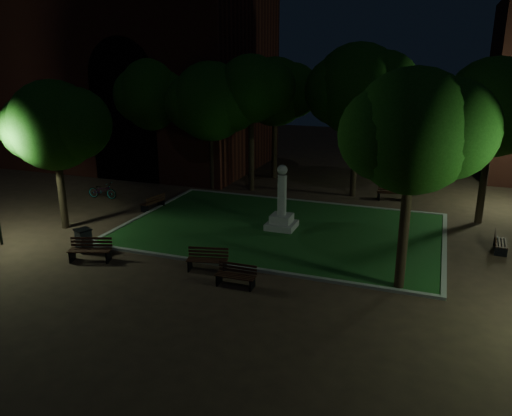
{
  "coord_description": "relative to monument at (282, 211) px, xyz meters",
  "views": [
    {
      "loc": [
        6.89,
        -20.32,
        8.22
      ],
      "look_at": [
        -0.98,
        1.0,
        1.3
      ],
      "focal_mm": 35.0,
      "sensor_mm": 36.0,
      "label": 1
    }
  ],
  "objects": [
    {
      "name": "tree_far_north",
      "position": [
        -3.71,
        10.37,
        4.98
      ],
      "size": [
        5.64,
        4.6,
        8.24
      ],
      "color": "black",
      "rests_on": "ground"
    },
    {
      "name": "lawn_kerb",
      "position": [
        0.0,
        0.0,
        -0.9
      ],
      "size": [
        15.4,
        10.4,
        0.12
      ],
      "color": "slate",
      "rests_on": "ground"
    },
    {
      "name": "lawn",
      "position": [
        0.0,
        0.0,
        -0.92
      ],
      "size": [
        15.0,
        10.0,
        0.08
      ],
      "primitive_type": "cube",
      "color": "#1B4618",
      "rests_on": "ground"
    },
    {
      "name": "tree_west",
      "position": [
        -10.16,
        -3.46,
        4.14
      ],
      "size": [
        5.24,
        4.28,
        7.25
      ],
      "color": "black",
      "rests_on": "ground"
    },
    {
      "name": "bench_near_right",
      "position": [
        0.3,
        -6.62,
        -0.56
      ],
      "size": [
        1.53,
        0.56,
        0.83
      ],
      "rotation": [
        0.0,
        0.0,
        0.02
      ],
      "color": "black",
      "rests_on": "ground"
    },
    {
      "name": "monument",
      "position": [
        0.0,
        0.0,
        0.0
      ],
      "size": [
        1.4,
        1.4,
        3.2
      ],
      "color": "gray",
      "rests_on": "lawn"
    },
    {
      "name": "bench_west_near",
      "position": [
        -6.34,
        -6.49,
        -0.5
      ],
      "size": [
        1.85,
        1.14,
        0.96
      ],
      "rotation": [
        0.0,
        0.0,
        0.33
      ],
      "color": "black",
      "rests_on": "ground"
    },
    {
      "name": "bench_far_side",
      "position": [
        4.57,
        7.26,
        -0.52
      ],
      "size": [
        1.78,
        0.97,
        0.92
      ],
      "rotation": [
        0.0,
        0.0,
        3.38
      ],
      "color": "black",
      "rests_on": "ground"
    },
    {
      "name": "building_main",
      "position": [
        -15.86,
        11.79,
        6.42
      ],
      "size": [
        20.0,
        12.0,
        15.0
      ],
      "color": "#4A1C13",
      "rests_on": "ground"
    },
    {
      "name": "trash_bin",
      "position": [
        -7.28,
        -5.73,
        -0.43
      ],
      "size": [
        0.79,
        0.79,
        1.03
      ],
      "color": "black",
      "rests_on": "ground"
    },
    {
      "name": "tree_nw",
      "position": [
        -10.8,
        7.33,
        4.89
      ],
      "size": [
        6.53,
        5.33,
        8.51
      ],
      "color": "black",
      "rests_on": "ground"
    },
    {
      "name": "tree_extra",
      "position": [
        -6.46,
        6.11,
        4.6
      ],
      "size": [
        5.99,
        4.89,
        8.01
      ],
      "color": "black",
      "rests_on": "ground"
    },
    {
      "name": "tree_north_wl",
      "position": [
        -4.01,
        6.6,
        5.38
      ],
      "size": [
        5.05,
        4.12,
        8.41
      ],
      "color": "black",
      "rests_on": "ground"
    },
    {
      "name": "tree_north_er",
      "position": [
        2.33,
        7.54,
        5.43
      ],
      "size": [
        6.56,
        5.35,
        9.06
      ],
      "color": "black",
      "rests_on": "ground"
    },
    {
      "name": "bench_near_left",
      "position": [
        -1.32,
        -5.68,
        -0.53
      ],
      "size": [
        1.72,
        0.93,
        0.9
      ],
      "rotation": [
        0.0,
        0.0,
        0.23
      ],
      "color": "black",
      "rests_on": "ground"
    },
    {
      "name": "tree_se",
      "position": [
        6.13,
        -4.76,
        4.84
      ],
      "size": [
        5.28,
        4.31,
        7.96
      ],
      "color": "black",
      "rests_on": "ground"
    },
    {
      "name": "bicycle",
      "position": [
        -11.85,
        1.7,
        -0.46
      ],
      "size": [
        1.92,
        0.78,
        0.99
      ],
      "primitive_type": "imported",
      "rotation": [
        0.0,
        0.0,
        1.64
      ],
      "color": "black",
      "rests_on": "ground"
    },
    {
      "name": "bench_left_side",
      "position": [
        -7.73,
        0.75,
        -0.56
      ],
      "size": [
        0.81,
        1.59,
        0.83
      ],
      "rotation": [
        0.0,
        0.0,
        -1.77
      ],
      "color": "black",
      "rests_on": "ground"
    },
    {
      "name": "tree_ne",
      "position": [
        9.31,
        4.57,
        4.91
      ],
      "size": [
        5.9,
        4.82,
        8.28
      ],
      "color": "black",
      "rests_on": "ground"
    },
    {
      "name": "bench_right_side",
      "position": [
        9.84,
        0.61,
        -0.57
      ],
      "size": [
        0.59,
        1.5,
        0.81
      ],
      "rotation": [
        0.0,
        0.0,
        1.52
      ],
      "color": "black",
      "rests_on": "ground"
    },
    {
      "name": "lamppost_nw",
      "position": [
        -11.73,
        7.07,
        2.12
      ],
      "size": [
        1.18,
        0.28,
        4.39
      ],
      "color": "black",
      "rests_on": "ground"
    },
    {
      "name": "ground",
      "position": [
        0.0,
        -2.0,
        -0.96
      ],
      "size": [
        80.0,
        80.0,
        0.0
      ],
      "primitive_type": "plane",
      "color": "#3E2A1E"
    }
  ]
}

